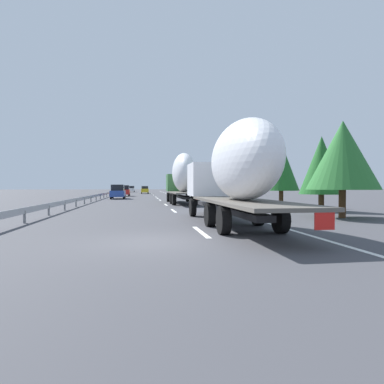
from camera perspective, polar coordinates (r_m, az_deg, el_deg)
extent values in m
plane|color=#424247|center=(50.28, -8.32, -0.98)|extent=(260.00, 260.00, 0.00)
cube|color=white|center=(12.58, 1.57, -7.02)|extent=(3.20, 0.20, 0.01)
cube|color=white|center=(23.25, -3.26, -3.31)|extent=(3.20, 0.20, 0.01)
cube|color=white|center=(30.83, -4.64, -2.24)|extent=(3.20, 0.20, 0.01)
cube|color=white|center=(41.08, -5.69, -1.42)|extent=(3.20, 0.20, 0.01)
cube|color=white|center=(47.14, -6.09, -1.10)|extent=(3.20, 0.20, 0.01)
cube|color=white|center=(52.85, -6.39, -0.87)|extent=(3.20, 0.20, 0.01)
cube|color=white|center=(64.14, -6.82, -0.53)|extent=(3.20, 0.20, 0.01)
cube|color=white|center=(74.24, -7.09, -0.32)|extent=(3.20, 0.20, 0.01)
cube|color=white|center=(78.30, -7.18, -0.25)|extent=(3.20, 0.20, 0.01)
cube|color=white|center=(55.60, -2.69, -0.77)|extent=(110.00, 0.20, 0.01)
cube|color=#387038|center=(36.77, -2.51, 1.64)|extent=(2.40, 2.50, 1.90)
cube|color=black|center=(37.87, -2.69, 2.38)|extent=(0.08, 2.12, 0.80)
cube|color=#262628|center=(34.06, -2.00, -0.80)|extent=(10.10, 0.70, 0.24)
cube|color=#59544C|center=(31.32, -1.40, -0.10)|extent=(8.58, 2.50, 0.12)
ellipsoid|color=white|center=(31.65, -1.48, 3.44)|extent=(5.61, 2.20, 3.78)
cube|color=red|center=(27.22, 1.19, -0.78)|extent=(0.04, 0.56, 0.56)
cylinder|color=black|center=(36.68, -4.22, -0.91)|extent=(1.04, 0.30, 1.04)
cylinder|color=black|center=(36.92, -0.81, -0.89)|extent=(1.04, 0.30, 1.04)
cylinder|color=black|center=(32.41, -3.61, -1.16)|extent=(1.04, 0.35, 1.04)
cylinder|color=black|center=(32.68, 0.24, -1.14)|extent=(1.04, 0.35, 1.04)
cylinder|color=black|center=(30.02, -3.19, -1.34)|extent=(1.04, 0.35, 1.04)
cylinder|color=black|center=(30.32, 0.95, -1.31)|extent=(1.04, 0.35, 1.04)
cube|color=silver|center=(19.16, 3.37, 2.18)|extent=(2.40, 2.50, 1.90)
cube|color=black|center=(20.25, 2.72, 3.54)|extent=(0.08, 2.12, 0.80)
cube|color=#262628|center=(16.24, 5.63, -2.84)|extent=(11.15, 0.70, 0.24)
cube|color=#59544C|center=(13.31, 8.90, -1.68)|extent=(9.72, 2.50, 0.12)
ellipsoid|color=white|center=(13.32, 8.94, 5.51)|extent=(6.47, 2.20, 3.22)
cube|color=red|center=(9.19, 22.32, -4.47)|extent=(0.04, 0.56, 0.56)
cylinder|color=black|center=(18.99, 0.12, -2.73)|extent=(1.04, 0.30, 1.04)
cylinder|color=black|center=(19.46, 6.54, -2.64)|extent=(1.04, 0.30, 1.04)
cylinder|color=black|center=(14.23, 3.18, -4.00)|extent=(1.04, 0.35, 1.04)
cylinder|color=black|center=(14.84, 11.53, -3.81)|extent=(1.04, 0.35, 1.04)
cylinder|color=black|center=(11.90, 5.59, -4.99)|extent=(1.04, 0.35, 1.04)
cylinder|color=black|center=(12.63, 15.34, -4.67)|extent=(1.04, 0.35, 1.04)
cube|color=red|center=(58.00, -11.84, 0.01)|extent=(4.03, 1.87, 0.84)
cube|color=black|center=(57.69, -11.86, 0.80)|extent=(2.21, 1.65, 0.76)
cylinder|color=black|center=(59.30, -12.59, -0.38)|extent=(0.64, 0.22, 0.64)
cylinder|color=black|center=(59.21, -10.97, -0.37)|extent=(0.64, 0.22, 0.64)
cylinder|color=black|center=(56.81, -12.75, -0.44)|extent=(0.64, 0.22, 0.64)
cylinder|color=black|center=(56.72, -11.06, -0.43)|extent=(0.64, 0.22, 0.64)
cube|color=gold|center=(76.44, -8.32, 0.27)|extent=(4.60, 1.70, 0.84)
cube|color=black|center=(76.09, -8.32, 0.81)|extent=(2.53, 1.50, 0.61)
cylinder|color=black|center=(77.87, -8.88, -0.03)|extent=(0.64, 0.22, 0.64)
cylinder|color=black|center=(77.88, -7.77, -0.03)|extent=(0.64, 0.22, 0.64)
cylinder|color=black|center=(75.02, -8.88, -0.07)|extent=(0.64, 0.22, 0.64)
cylinder|color=black|center=(75.03, -7.73, -0.07)|extent=(0.64, 0.22, 0.64)
cube|color=white|center=(97.39, -10.58, 0.43)|extent=(4.76, 1.71, 0.84)
cube|color=black|center=(97.03, -10.59, 0.86)|extent=(2.62, 1.50, 0.65)
cylinder|color=black|center=(98.90, -10.99, 0.19)|extent=(0.64, 0.22, 0.64)
cylinder|color=black|center=(98.85, -10.12, 0.19)|extent=(0.64, 0.22, 0.64)
cylinder|color=black|center=(95.95, -11.06, 0.17)|extent=(0.64, 0.22, 0.64)
cylinder|color=black|center=(95.90, -10.16, 0.17)|extent=(0.64, 0.22, 0.64)
cube|color=#28479E|center=(45.99, -12.91, -0.26)|extent=(4.56, 1.88, 0.84)
cube|color=black|center=(45.64, -12.94, 0.77)|extent=(2.51, 1.65, 0.81)
cylinder|color=black|center=(47.47, -13.79, -0.73)|extent=(0.64, 0.22, 0.64)
cylinder|color=black|center=(47.36, -11.77, -0.73)|extent=(0.64, 0.22, 0.64)
cylinder|color=black|center=(44.66, -14.11, -0.84)|extent=(0.64, 0.22, 0.64)
cylinder|color=black|center=(44.54, -11.96, -0.84)|extent=(0.64, 0.22, 0.64)
cylinder|color=gray|center=(50.45, -0.69, 0.56)|extent=(0.10, 0.10, 2.68)
cube|color=#2D569E|center=(50.47, -0.69, 2.48)|extent=(0.06, 0.90, 0.70)
cylinder|color=#472D19|center=(19.83, 24.95, -1.88)|extent=(0.38, 0.38, 1.58)
cone|color=#286B2D|center=(19.88, 25.01, 5.92)|extent=(3.91, 3.91, 3.82)
cylinder|color=#472D19|center=(62.43, 4.04, 0.28)|extent=(0.37, 0.37, 1.88)
cone|color=#286B2D|center=(62.47, 4.04, 3.18)|extent=(2.56, 2.56, 4.45)
cylinder|color=#472D19|center=(59.62, 2.33, 0.04)|extent=(0.25, 0.25, 1.44)
cone|color=#1E5B23|center=(59.63, 2.33, 2.55)|extent=(3.91, 3.91, 3.77)
cylinder|color=#472D19|center=(72.41, -0.75, 0.42)|extent=(0.39, 0.39, 1.94)
cone|color=#1E5B23|center=(72.47, -0.75, 3.47)|extent=(2.57, 2.57, 5.77)
cylinder|color=#472D19|center=(29.45, 15.42, -1.09)|extent=(0.38, 0.38, 1.38)
cone|color=#1E5B23|center=(29.48, 15.45, 4.35)|extent=(3.08, 3.08, 4.21)
cylinder|color=#472D19|center=(24.57, 21.81, -1.75)|extent=(0.39, 0.39, 1.20)
cone|color=#1E5B23|center=(24.58, 21.85, 4.42)|extent=(3.07, 3.07, 4.09)
cube|color=#9EA0A5|center=(53.55, -14.78, -0.24)|extent=(94.00, 0.06, 0.32)
cube|color=slate|center=(17.44, -27.42, -3.91)|extent=(0.10, 0.10, 0.60)
cube|color=slate|center=(21.34, -23.92, -2.99)|extent=(0.10, 0.10, 0.60)
cube|color=slate|center=(25.30, -21.51, -2.35)|extent=(0.10, 0.10, 0.60)
cube|color=slate|center=(29.30, -19.75, -1.89)|extent=(0.10, 0.10, 0.60)
cube|color=slate|center=(33.32, -18.42, -1.53)|extent=(0.10, 0.10, 0.60)
cube|color=slate|center=(37.35, -17.38, -1.25)|extent=(0.10, 0.10, 0.60)
cube|color=slate|center=(41.39, -16.54, -1.03)|extent=(0.10, 0.10, 0.60)
cube|color=slate|center=(45.44, -15.85, -0.84)|extent=(0.10, 0.10, 0.60)
cube|color=slate|center=(49.50, -15.27, -0.69)|extent=(0.10, 0.10, 0.60)
cube|color=slate|center=(53.56, -14.78, -0.56)|extent=(0.10, 0.10, 0.60)
cube|color=slate|center=(57.63, -14.36, -0.44)|extent=(0.10, 0.10, 0.60)
cube|color=slate|center=(61.69, -13.99, -0.35)|extent=(0.10, 0.10, 0.60)
cube|color=slate|center=(65.76, -13.67, -0.26)|extent=(0.10, 0.10, 0.60)
cube|color=slate|center=(69.84, -13.39, -0.18)|extent=(0.10, 0.10, 0.60)
cube|color=slate|center=(73.91, -13.14, -0.12)|extent=(0.10, 0.10, 0.60)
cube|color=slate|center=(77.99, -12.91, -0.06)|extent=(0.10, 0.10, 0.60)
cube|color=slate|center=(82.06, -12.71, 0.00)|extent=(0.10, 0.10, 0.60)
cube|color=slate|center=(86.14, -12.53, 0.05)|extent=(0.10, 0.10, 0.60)
cube|color=slate|center=(90.22, -12.36, 0.09)|extent=(0.10, 0.10, 0.60)
cube|color=slate|center=(94.30, -12.21, 0.13)|extent=(0.10, 0.10, 0.60)
cube|color=slate|center=(98.38, -12.07, 0.17)|extent=(0.10, 0.10, 0.60)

